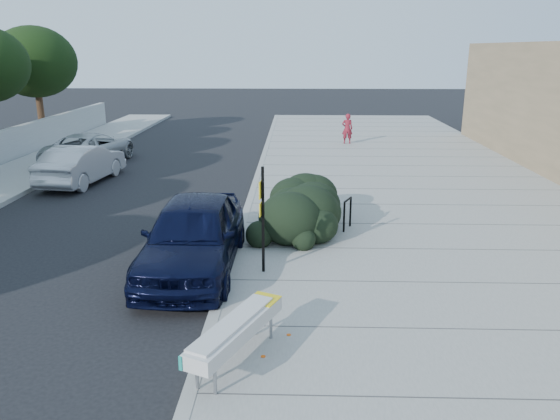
{
  "coord_description": "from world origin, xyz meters",
  "views": [
    {
      "loc": [
        1.5,
        -10.68,
        4.88
      ],
      "look_at": [
        1.11,
        2.4,
        1.0
      ],
      "focal_mm": 35.0,
      "sensor_mm": 36.0,
      "label": 1
    }
  ],
  "objects": [
    {
      "name": "ground",
      "position": [
        0.0,
        0.0,
        0.0
      ],
      "size": [
        120.0,
        120.0,
        0.0
      ],
      "primitive_type": "plane",
      "color": "black",
      "rests_on": "ground"
    },
    {
      "name": "hedge",
      "position": [
        1.5,
        3.84,
        0.9
      ],
      "size": [
        3.24,
        4.44,
        1.5
      ],
      "primitive_type": "ellipsoid",
      "rotation": [
        0.0,
        0.0,
        -0.35
      ],
      "color": "black",
      "rests_on": "sidewalk_near"
    },
    {
      "name": "sidewalk_near",
      "position": [
        5.6,
        5.0,
        0.07
      ],
      "size": [
        11.2,
        50.0,
        0.15
      ],
      "primitive_type": "cube",
      "color": "gray",
      "rests_on": "ground"
    },
    {
      "name": "sign_post",
      "position": [
        0.78,
        0.48,
        1.5
      ],
      "size": [
        0.11,
        0.27,
        2.36
      ],
      "rotation": [
        0.0,
        0.0,
        -0.16
      ],
      "color": "black",
      "rests_on": "sidewalk_near"
    },
    {
      "name": "tree_far_f",
      "position": [
        -12.5,
        19.0,
        4.19
      ],
      "size": [
        4.4,
        4.4,
        6.07
      ],
      "color": "#332114",
      "rests_on": "ground"
    },
    {
      "name": "curb_near",
      "position": [
        0.0,
        5.0,
        0.08
      ],
      "size": [
        0.22,
        50.0,
        0.17
      ],
      "primitive_type": "cube",
      "color": "#9E9E99",
      "rests_on": "ground"
    },
    {
      "name": "bench",
      "position": [
        0.6,
        -3.15,
        0.7
      ],
      "size": [
        1.38,
        2.27,
        0.69
      ],
      "rotation": [
        0.0,
        0.0,
        -0.42
      ],
      "color": "gray",
      "rests_on": "sidewalk_near"
    },
    {
      "name": "wagon_silver",
      "position": [
        -6.55,
        9.18,
        0.72
      ],
      "size": [
        2.06,
        4.55,
        1.45
      ],
      "primitive_type": "imported",
      "rotation": [
        0.0,
        0.0,
        3.02
      ],
      "color": "#B7B7BC",
      "rests_on": "ground"
    },
    {
      "name": "sedan_navy",
      "position": [
        -0.8,
        0.85,
        0.85
      ],
      "size": [
        2.03,
        5.01,
        1.7
      ],
      "primitive_type": "imported",
      "rotation": [
        0.0,
        0.0,
        -0.0
      ],
      "color": "black",
      "rests_on": "ground"
    },
    {
      "name": "suv_silver",
      "position": [
        -7.5,
        12.66,
        0.7
      ],
      "size": [
        2.99,
        5.31,
        1.4
      ],
      "primitive_type": "imported",
      "rotation": [
        0.0,
        0.0,
        3.01
      ],
      "color": "#AAADAF",
      "rests_on": "ground"
    },
    {
      "name": "bike_rack",
      "position": [
        2.9,
        3.5,
        0.67
      ],
      "size": [
        0.27,
        0.55,
        0.86
      ],
      "rotation": [
        0.0,
        0.0,
        -0.41
      ],
      "color": "black",
      "rests_on": "sidewalk_near"
    },
    {
      "name": "pedestrian",
      "position": [
        4.12,
        17.52,
        0.92
      ],
      "size": [
        0.58,
        0.39,
        1.54
      ],
      "primitive_type": "imported",
      "rotation": [
        0.0,
        0.0,
        3.18
      ],
      "color": "maroon",
      "rests_on": "sidewalk_near"
    }
  ]
}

